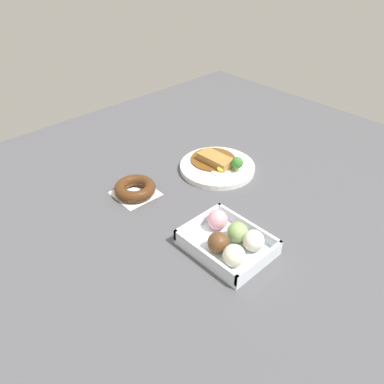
% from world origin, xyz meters
% --- Properties ---
extents(ground_plane, '(1.60, 1.60, 0.00)m').
position_xyz_m(ground_plane, '(0.00, 0.00, 0.00)').
color(ground_plane, '#4C4C51').
extents(curry_plate, '(0.25, 0.25, 0.07)m').
position_xyz_m(curry_plate, '(0.11, -0.06, 0.01)').
color(curry_plate, white).
rests_on(curry_plate, ground_plane).
extents(donut_box, '(0.21, 0.17, 0.07)m').
position_xyz_m(donut_box, '(-0.16, 0.19, 0.03)').
color(donut_box, silver).
rests_on(donut_box, ground_plane).
extents(chocolate_ring_donut, '(0.12, 0.12, 0.04)m').
position_xyz_m(chocolate_ring_donut, '(0.19, 0.22, 0.02)').
color(chocolate_ring_donut, white).
rests_on(chocolate_ring_donut, ground_plane).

